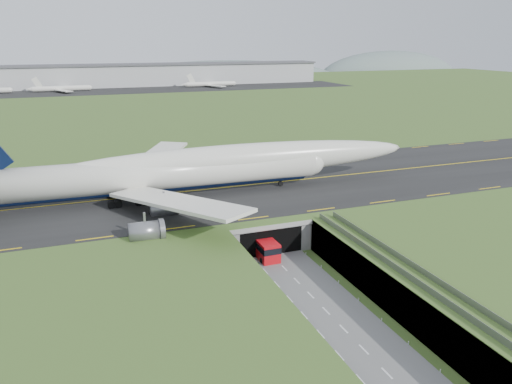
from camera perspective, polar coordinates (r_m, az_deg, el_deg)
name	(u,v)px	position (r m, az deg, el deg)	size (l,w,h in m)	color
ground	(289,274)	(84.89, 3.81, -9.36)	(900.00, 900.00, 0.00)	#446227
airfield_deck	(290,258)	(83.60, 3.85, -7.52)	(800.00, 800.00, 6.00)	gray
trench_road	(309,294)	(78.85, 6.09, -11.53)	(12.00, 75.00, 0.20)	slate
taxiway	(229,187)	(111.52, -3.07, 0.54)	(800.00, 44.00, 0.18)	black
tunnel_portal	(255,223)	(97.76, -0.16, -3.54)	(17.00, 22.30, 6.00)	gray
guideway	(420,285)	(73.33, 18.21, -10.07)	(3.00, 53.00, 7.05)	#A8A8A3
jumbo_jet	(187,170)	(104.99, -7.87, 2.53)	(101.24, 63.93, 21.15)	silver
shuttle_tram	(264,247)	(90.47, 0.88, -6.27)	(3.41, 8.66, 3.49)	red
cargo_terminal	(114,75)	(370.66, -15.95, 12.70)	(320.00, 67.00, 15.60)	#B2B2B2
distant_hills	(170,84)	(510.02, -9.77, 12.08)	(700.00, 91.00, 60.00)	slate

